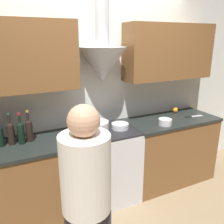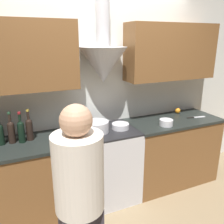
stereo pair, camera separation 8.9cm
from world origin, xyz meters
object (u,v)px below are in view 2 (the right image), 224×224
object	(u,v)px
wine_bottle_5	(0,133)
person_foreground_left	(80,211)
wine_bottle_7	(21,130)
wine_bottle_8	(29,128)
wine_bottle_6	(11,131)
stock_pot	(97,127)
stove_range	(109,164)
saucepan	(166,123)
mixing_bowl	(120,126)
orange_fruit	(178,111)

from	to	relation	value
wine_bottle_5	person_foreground_left	bearing A→B (deg)	-69.56
wine_bottle_7	wine_bottle_8	bearing A→B (deg)	18.36
wine_bottle_6	stock_pot	world-z (taller)	wine_bottle_6
wine_bottle_6	person_foreground_left	bearing A→B (deg)	-73.99
wine_bottle_5	stock_pot	world-z (taller)	wine_bottle_5
stove_range	person_foreground_left	bearing A→B (deg)	-121.04
saucepan	person_foreground_left	size ratio (longest dim) A/B	0.10
wine_bottle_8	wine_bottle_7	bearing A→B (deg)	-161.64
wine_bottle_6	person_foreground_left	distance (m)	1.30
saucepan	person_foreground_left	world-z (taller)	person_foreground_left
saucepan	stove_range	bearing A→B (deg)	167.46
stove_range	mixing_bowl	world-z (taller)	mixing_bowl
stock_pot	person_foreground_left	distance (m)	1.29
wine_bottle_5	stock_pot	distance (m)	1.02
wine_bottle_5	orange_fruit	xyz separation A→B (m)	(2.34, 0.12, -0.09)
wine_bottle_6	stock_pot	size ratio (longest dim) A/B	1.22
wine_bottle_8	saucepan	size ratio (longest dim) A/B	2.03
stove_range	saucepan	xyz separation A→B (m)	(0.71, -0.16, 0.50)
wine_bottle_5	stove_range	bearing A→B (deg)	-3.44
wine_bottle_7	saucepan	xyz separation A→B (m)	(1.68, -0.20, -0.09)
wine_bottle_5	wine_bottle_7	distance (m)	0.20
wine_bottle_7	wine_bottle_8	distance (m)	0.09
stove_range	wine_bottle_8	xyz separation A→B (m)	(-0.88, 0.07, 0.59)
orange_fruit	mixing_bowl	bearing A→B (deg)	-168.15
mixing_bowl	person_foreground_left	size ratio (longest dim) A/B	0.13
mixing_bowl	wine_bottle_7	bearing A→B (deg)	176.45
stove_range	wine_bottle_5	bearing A→B (deg)	176.56
person_foreground_left	stove_range	bearing A→B (deg)	58.96
stove_range	orange_fruit	xyz separation A→B (m)	(1.17, 0.19, 0.50)
person_foreground_left	wine_bottle_7	bearing A→B (deg)	102.20
mixing_bowl	wine_bottle_5	bearing A→B (deg)	175.94
mixing_bowl	person_foreground_left	xyz separation A→B (m)	(-0.85, -1.14, -0.06)
orange_fruit	saucepan	world-z (taller)	same
wine_bottle_7	mixing_bowl	xyz separation A→B (m)	(1.11, -0.07, -0.10)
wine_bottle_5	wine_bottle_6	distance (m)	0.11
wine_bottle_7	orange_fruit	distance (m)	2.14
wine_bottle_5	wine_bottle_8	distance (m)	0.28
wine_bottle_6	wine_bottle_7	xyz separation A→B (m)	(0.09, -0.03, -0.00)
wine_bottle_8	saucepan	bearing A→B (deg)	-8.31
mixing_bowl	saucepan	xyz separation A→B (m)	(0.57, -0.14, 0.01)
wine_bottle_6	orange_fruit	bearing A→B (deg)	3.07
wine_bottle_6	saucepan	xyz separation A→B (m)	(1.77, -0.23, -0.09)
wine_bottle_8	stock_pot	world-z (taller)	wine_bottle_8
wine_bottle_8	mixing_bowl	bearing A→B (deg)	-5.40
saucepan	mixing_bowl	bearing A→B (deg)	166.54
wine_bottle_7	person_foreground_left	bearing A→B (deg)	-77.80
person_foreground_left	orange_fruit	bearing A→B (deg)	35.90
orange_fruit	stove_range	bearing A→B (deg)	-170.68
saucepan	stock_pot	bearing A→B (deg)	169.64
mixing_bowl	orange_fruit	distance (m)	1.05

